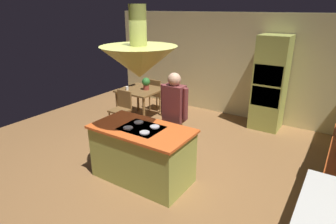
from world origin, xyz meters
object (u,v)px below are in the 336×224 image
(potted_plant_on_table, at_px, (146,83))
(dining_table, at_px, (140,93))
(person_at_island, at_px, (174,113))
(cup_on_table, at_px, (127,88))
(oven_tower, at_px, (270,84))
(chair_facing_island, at_px, (122,107))
(chair_by_back_wall, at_px, (156,93))
(kitchen_island, at_px, (142,153))

(potted_plant_on_table, bearing_deg, dining_table, -160.36)
(person_at_island, distance_m, cup_on_table, 2.38)
(oven_tower, xyz_separation_m, chair_facing_island, (-2.80, -1.83, -0.55))
(chair_facing_island, xyz_separation_m, potted_plant_on_table, (0.15, 0.74, 0.42))
(dining_table, bearing_deg, oven_tower, 22.21)
(person_at_island, distance_m, chair_by_back_wall, 2.82)
(dining_table, distance_m, chair_facing_island, 0.70)
(chair_facing_island, bearing_deg, cup_on_table, 115.63)
(dining_table, distance_m, potted_plant_on_table, 0.32)
(person_at_island, xyz_separation_m, chair_by_back_wall, (-1.85, 2.08, -0.45))
(kitchen_island, relative_size, chair_by_back_wall, 1.84)
(oven_tower, xyz_separation_m, dining_table, (-2.80, -1.14, -0.40))
(kitchen_island, height_order, person_at_island, person_at_island)
(dining_table, height_order, chair_by_back_wall, chair_by_back_wall)
(potted_plant_on_table, bearing_deg, kitchen_island, -54.19)
(chair_facing_island, bearing_deg, dining_table, 90.00)
(dining_table, height_order, cup_on_table, cup_on_table)
(person_at_island, bearing_deg, chair_by_back_wall, 131.68)
(oven_tower, relative_size, person_at_island, 1.27)
(oven_tower, relative_size, potted_plant_on_table, 7.04)
(dining_table, relative_size, chair_by_back_wall, 1.10)
(chair_facing_island, distance_m, potted_plant_on_table, 0.87)
(dining_table, bearing_deg, chair_facing_island, -90.00)
(chair_by_back_wall, distance_m, potted_plant_on_table, 0.78)
(person_at_island, height_order, potted_plant_on_table, person_at_island)
(kitchen_island, relative_size, person_at_island, 0.97)
(oven_tower, relative_size, cup_on_table, 23.48)
(kitchen_island, xyz_separation_m, dining_table, (-1.70, 2.10, 0.20))
(oven_tower, relative_size, chair_facing_island, 2.43)
(kitchen_island, height_order, chair_by_back_wall, kitchen_island)
(kitchen_island, xyz_separation_m, chair_by_back_wall, (-1.70, 2.79, 0.05))
(person_at_island, height_order, chair_by_back_wall, person_at_island)
(kitchen_island, bearing_deg, person_at_island, 77.64)
(person_at_island, relative_size, chair_facing_island, 1.91)
(kitchen_island, bearing_deg, chair_facing_island, 140.29)
(oven_tower, distance_m, chair_facing_island, 3.39)
(person_at_island, bearing_deg, potted_plant_on_table, 139.72)
(kitchen_island, distance_m, oven_tower, 3.48)
(dining_table, bearing_deg, cup_on_table, -133.06)
(kitchen_island, bearing_deg, chair_by_back_wall, 121.37)
(cup_on_table, bearing_deg, person_at_island, -29.27)
(kitchen_island, height_order, oven_tower, oven_tower)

